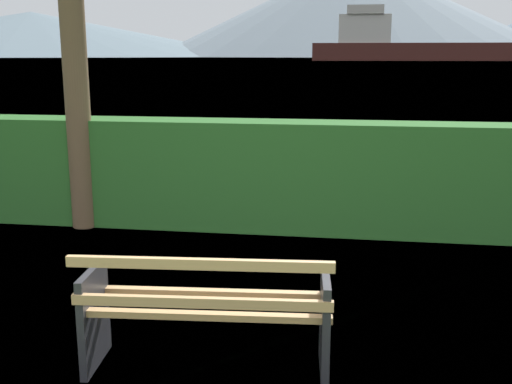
# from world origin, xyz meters

# --- Properties ---
(ground_plane) EXTENTS (1400.00, 1400.00, 0.00)m
(ground_plane) POSITION_xyz_m (0.00, 0.00, 0.00)
(ground_plane) COLOR #567A38
(water_surface) EXTENTS (620.00, 620.00, 0.00)m
(water_surface) POSITION_xyz_m (0.00, 308.68, 0.00)
(water_surface) COLOR #7A99A8
(water_surface) RESTS_ON ground_plane
(park_bench) EXTENTS (1.66, 0.70, 0.87)m
(park_bench) POSITION_xyz_m (0.00, -0.06, 0.42)
(park_bench) COLOR tan
(park_bench) RESTS_ON ground_plane
(hedge_row) EXTENTS (12.51, 0.62, 1.30)m
(hedge_row) POSITION_xyz_m (0.00, 3.43, 0.65)
(hedge_row) COLOR #2D6B28
(hedge_row) RESTS_ON ground_plane
(cargo_ship_large) EXTENTS (94.38, 14.27, 17.80)m
(cargo_ship_large) POSITION_xyz_m (26.78, 213.40, 4.98)
(cargo_ship_large) COLOR #471E19
(cargo_ship_large) RESTS_ON water_surface
(distant_hills) EXTENTS (932.14, 456.73, 88.86)m
(distant_hills) POSITION_xyz_m (-3.58, 593.00, 37.55)
(distant_hills) COLOR slate
(distant_hills) RESTS_ON ground_plane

